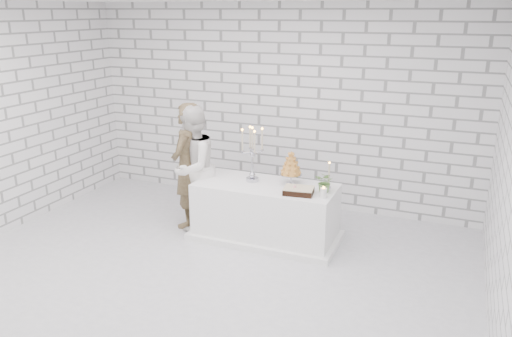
{
  "coord_description": "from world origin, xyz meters",
  "views": [
    {
      "loc": [
        2.52,
        -4.56,
        2.88
      ],
      "look_at": [
        0.32,
        0.83,
        1.05
      ],
      "focal_mm": 35.46,
      "sensor_mm": 36.0,
      "label": 1
    }
  ],
  "objects_px": {
    "bride": "(192,168)",
    "croquembouche": "(291,168)",
    "groom": "(188,166)",
    "cake_table": "(265,212)",
    "candelabra": "(252,154)"
  },
  "relations": [
    {
      "from": "bride",
      "to": "croquembouche",
      "type": "relative_size",
      "value": 3.83
    },
    {
      "from": "groom",
      "to": "cake_table",
      "type": "bearing_deg",
      "value": 83.89
    },
    {
      "from": "candelabra",
      "to": "croquembouche",
      "type": "bearing_deg",
      "value": 8.45
    },
    {
      "from": "groom",
      "to": "bride",
      "type": "distance_m",
      "value": 0.09
    },
    {
      "from": "groom",
      "to": "candelabra",
      "type": "distance_m",
      "value": 0.97
    },
    {
      "from": "cake_table",
      "to": "candelabra",
      "type": "bearing_deg",
      "value": 164.33
    },
    {
      "from": "cake_table",
      "to": "groom",
      "type": "relative_size",
      "value": 1.04
    },
    {
      "from": "candelabra",
      "to": "cake_table",
      "type": "bearing_deg",
      "value": -15.67
    },
    {
      "from": "cake_table",
      "to": "groom",
      "type": "bearing_deg",
      "value": 178.88
    },
    {
      "from": "bride",
      "to": "candelabra",
      "type": "relative_size",
      "value": 2.34
    },
    {
      "from": "bride",
      "to": "cake_table",
      "type": "bearing_deg",
      "value": 85.36
    },
    {
      "from": "bride",
      "to": "candelabra",
      "type": "height_order",
      "value": "bride"
    },
    {
      "from": "groom",
      "to": "croquembouche",
      "type": "bearing_deg",
      "value": 89.4
    },
    {
      "from": "croquembouche",
      "to": "candelabra",
      "type": "bearing_deg",
      "value": -171.55
    },
    {
      "from": "groom",
      "to": "croquembouche",
      "type": "xyz_separation_m",
      "value": [
        1.44,
        0.11,
        0.11
      ]
    }
  ]
}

